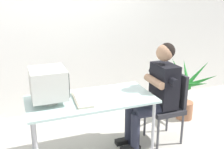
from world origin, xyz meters
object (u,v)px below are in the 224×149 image
at_px(office_chair, 169,103).
at_px(person_seated, 156,91).
at_px(desk, 91,103).
at_px(crt_monitor, 49,84).
at_px(potted_plant, 186,91).
at_px(keyboard, 82,99).

relative_size(office_chair, person_seated, 0.70).
distance_m(desk, crt_monitor, 0.52).
xyz_separation_m(crt_monitor, potted_plant, (2.02, 0.35, -0.49)).
bearing_deg(crt_monitor, potted_plant, 9.71).
xyz_separation_m(person_seated, potted_plant, (0.76, 0.41, -0.26)).
height_order(keyboard, person_seated, person_seated).
bearing_deg(person_seated, desk, 179.12).
height_order(crt_monitor, person_seated, person_seated).
relative_size(crt_monitor, potted_plant, 0.43).
bearing_deg(office_chair, desk, 179.29).
bearing_deg(keyboard, potted_plant, 13.77).
bearing_deg(keyboard, office_chair, 0.24).
height_order(crt_monitor, office_chair, crt_monitor).
bearing_deg(potted_plant, crt_monitor, -170.29).
bearing_deg(person_seated, office_chair, -0.00).
xyz_separation_m(crt_monitor, keyboard, (0.34, -0.07, -0.20)).
bearing_deg(crt_monitor, desk, -6.37).
bearing_deg(desk, crt_monitor, 173.63).
distance_m(crt_monitor, keyboard, 0.40).
distance_m(desk, potted_plant, 1.64).
bearing_deg(desk, person_seated, -0.88).
bearing_deg(potted_plant, office_chair, -144.31).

